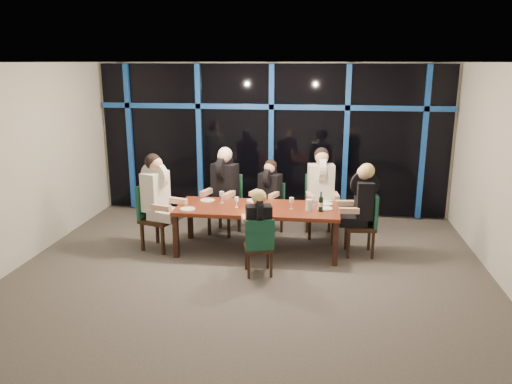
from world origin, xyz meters
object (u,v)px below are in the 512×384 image
at_px(chair_far_left, 227,200).
at_px(chair_near_mid, 259,244).
at_px(wine_bottle, 321,204).
at_px(diner_far_mid, 269,186).
at_px(dining_table, 258,211).
at_px(diner_far_left, 224,179).
at_px(diner_near_mid, 259,219).
at_px(diner_far_right, 321,180).
at_px(chair_far_mid, 271,205).
at_px(diner_end_left, 157,188).
at_px(water_pitcher, 309,205).
at_px(chair_end_right, 366,221).
at_px(diner_end_right, 362,196).
at_px(chair_far_right, 320,202).
at_px(chair_end_left, 154,213).

distance_m(chair_far_left, chair_near_mid, 2.02).
bearing_deg(wine_bottle, diner_far_mid, 132.85).
distance_m(dining_table, chair_near_mid, 1.00).
relative_size(diner_far_left, diner_near_mid, 1.22).
relative_size(chair_near_mid, diner_far_right, 0.83).
relative_size(dining_table, chair_far_mid, 2.83).
xyz_separation_m(diner_end_left, water_pitcher, (2.44, 0.02, -0.19)).
xyz_separation_m(chair_far_mid, diner_near_mid, (0.01, -1.83, 0.32)).
bearing_deg(wine_bottle, water_pitcher, 171.77).
relative_size(chair_far_mid, diner_near_mid, 1.08).
bearing_deg(dining_table, diner_far_mid, 83.83).
height_order(chair_end_right, diner_far_mid, diner_far_mid).
distance_m(chair_end_right, diner_near_mid, 1.88).
bearing_deg(chair_end_right, diner_far_right, -141.59).
bearing_deg(water_pitcher, diner_end_left, 159.26).
distance_m(chair_end_right, diner_far_right, 1.16).
bearing_deg(water_pitcher, diner_far_left, 128.80).
height_order(dining_table, diner_far_left, diner_far_left).
relative_size(chair_near_mid, diner_far_mid, 0.98).
bearing_deg(diner_end_left, diner_far_left, -27.36).
relative_size(diner_far_left, water_pitcher, 5.78).
bearing_deg(dining_table, water_pitcher, -6.14).
bearing_deg(chair_end_right, water_pitcher, -83.71).
xyz_separation_m(diner_far_mid, diner_far_right, (0.90, -0.00, 0.15)).
bearing_deg(diner_far_left, diner_end_right, 1.02).
relative_size(chair_far_right, wine_bottle, 3.42).
height_order(chair_end_left, chair_end_right, chair_end_left).
bearing_deg(diner_far_left, chair_end_right, 1.73).
distance_m(diner_far_left, diner_far_right, 1.71).
bearing_deg(chair_far_mid, wine_bottle, -28.83).
height_order(diner_far_left, diner_far_mid, diner_far_left).
bearing_deg(wine_bottle, diner_end_left, 179.93).
relative_size(chair_far_right, diner_far_right, 1.03).
bearing_deg(dining_table, diner_far_right, 40.87).
xyz_separation_m(chair_near_mid, diner_far_mid, (-0.05, 1.83, 0.39)).
distance_m(chair_near_mid, diner_near_mid, 0.36).
xyz_separation_m(diner_far_left, wine_bottle, (1.71, -0.90, -0.14)).
bearing_deg(water_pitcher, chair_end_left, 158.60).
distance_m(diner_far_mid, diner_near_mid, 1.76).
height_order(chair_end_left, chair_near_mid, chair_end_left).
bearing_deg(chair_near_mid, diner_end_left, -40.59).
relative_size(diner_far_right, diner_near_mid, 1.23).
relative_size(chair_near_mid, diner_end_right, 0.88).
relative_size(chair_end_right, diner_far_mid, 1.14).
height_order(diner_far_mid, wine_bottle, diner_far_mid).
distance_m(chair_far_right, chair_near_mid, 2.10).
relative_size(chair_end_right, water_pitcher, 5.67).
distance_m(chair_far_right, diner_end_left, 2.84).
bearing_deg(chair_end_right, chair_far_right, -144.19).
height_order(chair_far_mid, diner_far_mid, diner_far_mid).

